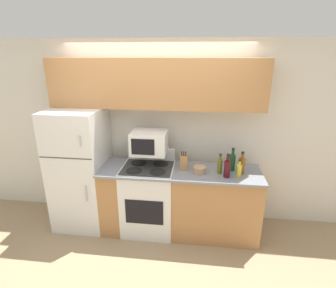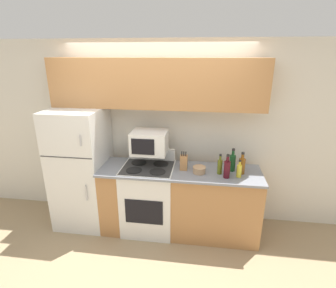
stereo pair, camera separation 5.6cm
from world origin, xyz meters
name	(u,v)px [view 1 (the left image)]	position (x,y,z in m)	size (l,w,h in m)	color
ground_plane	(151,241)	(0.00, 0.00, 0.00)	(12.00, 12.00, 0.00)	tan
wall_back	(158,133)	(0.00, 0.75, 1.27)	(8.00, 0.05, 2.55)	silver
lower_cabinets	(179,200)	(0.35, 0.29, 0.47)	(2.09, 0.63, 0.94)	#B27A47
refrigerator	(81,169)	(-1.04, 0.36, 0.84)	(0.70, 0.74, 1.68)	white
upper_cabinets	(155,84)	(0.00, 0.57, 2.00)	(2.78, 0.32, 0.63)	#B27A47
stove	(149,198)	(-0.07, 0.28, 0.49)	(0.68, 0.61, 1.11)	white
microwave	(149,142)	(-0.06, 0.38, 1.26)	(0.46, 0.38, 0.29)	white
knife_block	(184,162)	(0.40, 0.30, 1.03)	(0.09, 0.10, 0.25)	#B27A47
bowl	(199,169)	(0.60, 0.22, 0.98)	(0.17, 0.17, 0.09)	tan
bottle_whiskey	(242,165)	(1.12, 0.28, 1.05)	(0.08, 0.08, 0.28)	brown
bottle_wine_green	(232,162)	(1.02, 0.34, 1.05)	(0.08, 0.08, 0.30)	#194C23
bottle_cooking_spray	(239,170)	(1.08, 0.17, 1.02)	(0.06, 0.06, 0.22)	gold
bottle_wine_red	(227,168)	(0.93, 0.13, 1.05)	(0.08, 0.08, 0.30)	#470F19
bottle_olive_oil	(220,166)	(0.85, 0.23, 1.04)	(0.06, 0.06, 0.26)	#5B6619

